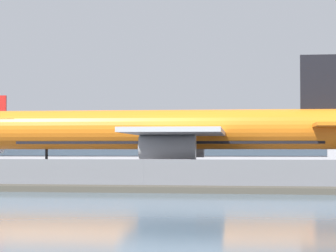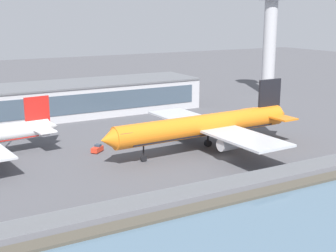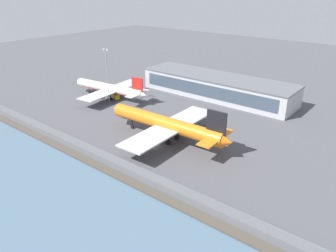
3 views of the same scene
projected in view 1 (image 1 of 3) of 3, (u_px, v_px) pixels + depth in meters
name	position (u px, v px, depth m)	size (l,w,h in m)	color
ground_plane	(168.00, 180.00, 75.35)	(500.00, 500.00, 0.00)	#4C4C51
shoreline_seawall	(134.00, 189.00, 55.08)	(320.00, 3.00, 0.50)	#474238
perimeter_fence	(143.00, 174.00, 59.57)	(280.00, 0.10, 2.67)	slate
cargo_jet_orange	(174.00, 131.00, 82.24)	(51.03, 43.48, 15.35)	orange
baggage_tug	(31.00, 168.00, 96.04)	(3.48, 3.28, 1.80)	red
terminal_building	(152.00, 143.00, 136.16)	(75.97, 20.50, 10.01)	#B2B2B7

